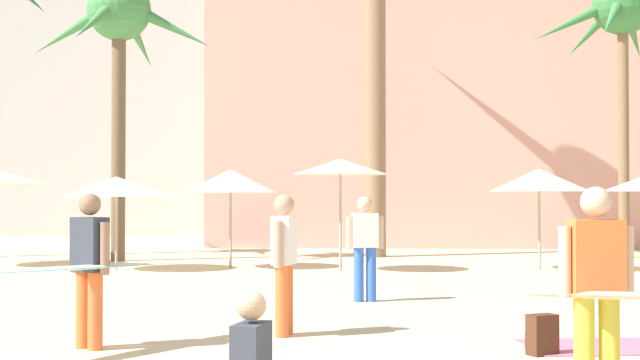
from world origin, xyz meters
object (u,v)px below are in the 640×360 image
beach_towel (606,347)px  person_mid_right (284,258)px  cafe_umbrella_3 (340,167)px  cafe_umbrella_1 (539,180)px  cafe_umbrella_4 (117,187)px  person_far_left (600,289)px  palm_tree_right (624,20)px  person_far_right (365,244)px  palm_tree_far_right (119,30)px  person_near_right (86,265)px  cafe_umbrella_5 (231,181)px  backpack (542,335)px

beach_towel → person_mid_right: 3.73m
cafe_umbrella_3 → cafe_umbrella_1: bearing=7.5°
cafe_umbrella_4 → person_far_left: size_ratio=0.86×
palm_tree_right → person_far_right: bearing=-123.2°
palm_tree_far_right → cafe_umbrella_1: 11.26m
beach_towel → cafe_umbrella_3: bearing=108.7°
beach_towel → person_near_right: bearing=-174.2°
person_near_right → person_far_left: 5.34m
palm_tree_right → cafe_umbrella_5: bearing=-157.4°
beach_towel → person_far_left: (-0.78, -2.89, 0.92)m
cafe_umbrella_1 → cafe_umbrella_5: 7.03m
cafe_umbrella_3 → person_near_right: cafe_umbrella_3 is taller
backpack → person_near_right: (-4.80, -0.05, 0.71)m
backpack → cafe_umbrella_3: bearing=-15.9°
palm_tree_right → palm_tree_far_right: palm_tree_right is taller
cafe_umbrella_5 → person_near_right: cafe_umbrella_5 is taller
palm_tree_right → person_far_right: size_ratio=4.68×
person_far_left → person_far_right: size_ratio=1.69×
person_far_left → person_mid_right: size_ratio=1.66×
person_near_right → person_mid_right: size_ratio=1.50×
cafe_umbrella_5 → backpack: size_ratio=5.44×
palm_tree_right → beach_towel: palm_tree_right is taller
person_far_left → person_near_right: bearing=57.3°
person_far_left → person_far_right: 7.19m
palm_tree_right → person_far_right: (-6.94, -10.58, -5.57)m
palm_tree_right → cafe_umbrella_3: (-7.54, -4.94, -4.16)m
palm_tree_right → backpack: (-5.05, -15.14, -6.27)m
person_far_left → palm_tree_far_right: bearing=21.6°
cafe_umbrella_5 → person_far_left: (5.07, -13.30, -1.09)m
beach_towel → person_mid_right: bearing=170.9°
cafe_umbrella_1 → beach_towel: 10.54m
palm_tree_far_right → backpack: (8.34, -13.05, -5.77)m
cafe_umbrella_4 → person_near_right: bearing=-75.0°
cafe_umbrella_5 → beach_towel: cafe_umbrella_5 is taller
person_far_left → person_far_right: (-1.89, 6.94, -0.03)m
cafe_umbrella_3 → person_far_right: bearing=-83.9°
cafe_umbrella_5 → beach_towel: bearing=-60.7°
cafe_umbrella_3 → cafe_umbrella_4: cafe_umbrella_3 is taller
palm_tree_right → backpack: size_ratio=18.36×
person_near_right → beach_towel: bearing=-51.0°
person_near_right → person_far_left: (4.80, -2.33, 0.01)m
person_mid_right → person_near_right: bearing=39.2°
palm_tree_right → person_near_right: bearing=-123.0°
cafe_umbrella_1 → person_far_left: 13.36m
person_near_right → palm_tree_right: bearing=0.3°
palm_tree_right → beach_towel: bearing=-106.3°
palm_tree_far_right → backpack: palm_tree_far_right is taller
palm_tree_far_right → person_far_right: (6.46, -8.49, -5.07)m
backpack → person_near_right: person_near_right is taller
person_near_right → person_far_right: person_near_right is taller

